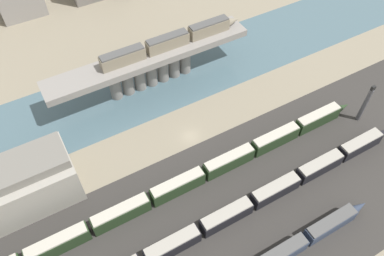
% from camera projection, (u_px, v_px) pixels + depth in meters
% --- Properties ---
extents(ground_plane, '(400.00, 400.00, 0.00)m').
position_uv_depth(ground_plane, '(190.00, 136.00, 94.72)').
color(ground_plane, gray).
extents(railbed_yard, '(280.00, 42.00, 0.01)m').
position_uv_depth(railbed_yard, '(244.00, 212.00, 81.42)').
color(railbed_yard, '#33302D').
rests_on(railbed_yard, ground).
extents(river_water, '(320.00, 25.04, 0.01)m').
position_uv_depth(river_water, '(152.00, 83.00, 107.05)').
color(river_water, '#47606B').
rests_on(river_water, ground).
extents(bridge, '(57.54, 8.10, 10.52)m').
position_uv_depth(bridge, '(150.00, 63.00, 101.30)').
color(bridge, gray).
rests_on(bridge, ground).
extents(train_on_bridge, '(41.70, 2.86, 3.73)m').
position_uv_depth(train_on_bridge, '(172.00, 41.00, 99.72)').
color(train_on_bridge, gray).
rests_on(train_on_bridge, bridge).
extents(train_yard_mid, '(92.97, 2.91, 3.75)m').
position_uv_depth(train_yard_mid, '(232.00, 213.00, 79.15)').
color(train_yard_mid, black).
rests_on(train_yard_mid, ground).
extents(train_yard_far, '(98.50, 2.72, 4.12)m').
position_uv_depth(train_yard_far, '(183.00, 184.00, 83.53)').
color(train_yard_far, '#23381E').
rests_on(train_yard_far, ground).
extents(warehouse_building, '(22.61, 12.57, 12.61)m').
position_uv_depth(warehouse_building, '(20.00, 185.00, 78.78)').
color(warehouse_building, '#9E998E').
rests_on(warehouse_building, ground).
extents(signal_tower, '(1.08, 1.08, 11.89)m').
position_uv_depth(signal_tower, '(365.00, 104.00, 94.00)').
color(signal_tower, '#4C4C51').
rests_on(signal_tower, ground).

